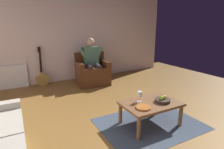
# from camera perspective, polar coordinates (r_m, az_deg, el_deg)

# --- Properties ---
(ground_plane) EXTENTS (7.61, 7.61, 0.00)m
(ground_plane) POSITION_cam_1_polar(r_m,az_deg,el_deg) (3.14, 10.54, -15.41)
(ground_plane) COLOR brown
(wall_back) EXTENTS (5.95, 0.06, 2.63)m
(wall_back) POSITION_cam_1_polar(r_m,az_deg,el_deg) (5.54, -10.94, 12.13)
(wall_back) COLOR silver
(wall_back) RESTS_ON ground
(rug) EXTENTS (1.65, 1.26, 0.01)m
(rug) POSITION_cam_1_polar(r_m,az_deg,el_deg) (3.23, 11.36, -14.49)
(rug) COLOR #3D4959
(rug) RESTS_ON ground
(armchair) EXTENTS (0.91, 0.82, 0.84)m
(armchair) POSITION_cam_1_polar(r_m,az_deg,el_deg) (5.09, -6.02, 0.59)
(armchair) COLOR #4B2815
(armchair) RESTS_ON ground
(person_seated) EXTENTS (0.66, 0.60, 1.23)m
(person_seated) POSITION_cam_1_polar(r_m,az_deg,el_deg) (5.00, -6.09, 4.46)
(person_seated) COLOR #466D55
(person_seated) RESTS_ON ground
(coffee_table) EXTENTS (0.93, 0.64, 0.38)m
(coffee_table) POSITION_cam_1_polar(r_m,az_deg,el_deg) (3.08, 11.67, -9.23)
(coffee_table) COLOR brown
(coffee_table) RESTS_ON ground
(guitar) EXTENTS (0.34, 0.22, 1.02)m
(guitar) POSITION_cam_1_polar(r_m,az_deg,el_deg) (5.27, -20.39, -0.84)
(guitar) COLOR #A88844
(guitar) RESTS_ON ground
(radiator) EXTENTS (0.68, 0.06, 0.59)m
(radiator) POSITION_cam_1_polar(r_m,az_deg,el_deg) (5.33, -27.86, -0.62)
(radiator) COLOR white
(radiator) RESTS_ON ground
(wine_glass_near) EXTENTS (0.07, 0.07, 0.17)m
(wine_glass_near) POSITION_cam_1_polar(r_m,az_deg,el_deg) (3.01, 8.41, -6.06)
(wine_glass_near) COLOR silver
(wine_glass_near) RESTS_ON coffee_table
(fruit_bowl) EXTENTS (0.24, 0.24, 0.11)m
(fruit_bowl) POSITION_cam_1_polar(r_m,az_deg,el_deg) (3.10, 15.14, -7.49)
(fruit_bowl) COLOR #332820
(fruit_bowl) RESTS_ON coffee_table
(decorative_dish) EXTENTS (0.23, 0.23, 0.02)m
(decorative_dish) POSITION_cam_1_polar(r_m,az_deg,el_deg) (2.84, 9.53, -9.81)
(decorative_dish) COLOR #B7662A
(decorative_dish) RESTS_ON coffee_table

